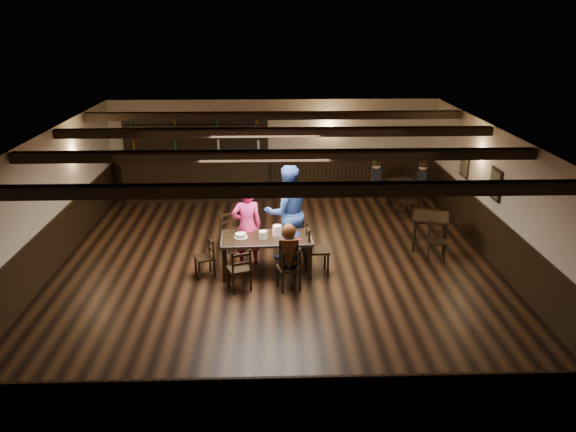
{
  "coord_description": "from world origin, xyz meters",
  "views": [
    {
      "loc": [
        -0.12,
        -10.31,
        4.85
      ],
      "look_at": [
        0.23,
        0.2,
        1.07
      ],
      "focal_mm": 35.0,
      "sensor_mm": 36.0,
      "label": 1
    }
  ],
  "objects_px": {
    "man_blue": "(287,212)",
    "bar_counter": "(197,174)",
    "dining_table": "(266,241)",
    "chair_near_right": "(290,266)",
    "woman_pink": "(247,226)",
    "chair_near_left": "(240,267)",
    "cake": "(241,236)"
  },
  "relations": [
    {
      "from": "chair_near_left",
      "to": "chair_near_right",
      "type": "relative_size",
      "value": 1.0
    },
    {
      "from": "man_blue",
      "to": "cake",
      "type": "xyz_separation_m",
      "value": [
        -0.93,
        -0.73,
        -0.21
      ]
    },
    {
      "from": "woman_pink",
      "to": "chair_near_left",
      "type": "bearing_deg",
      "value": 73.55
    },
    {
      "from": "woman_pink",
      "to": "cake",
      "type": "relative_size",
      "value": 6.3
    },
    {
      "from": "dining_table",
      "to": "chair_near_right",
      "type": "bearing_deg",
      "value": -61.25
    },
    {
      "from": "cake",
      "to": "chair_near_right",
      "type": "bearing_deg",
      "value": -40.67
    },
    {
      "from": "man_blue",
      "to": "bar_counter",
      "type": "relative_size",
      "value": 0.49
    },
    {
      "from": "chair_near_right",
      "to": "man_blue",
      "type": "relative_size",
      "value": 0.42
    },
    {
      "from": "chair_near_right",
      "to": "cake",
      "type": "height_order",
      "value": "chair_near_right"
    },
    {
      "from": "dining_table",
      "to": "man_blue",
      "type": "distance_m",
      "value": 0.92
    },
    {
      "from": "chair_near_right",
      "to": "woman_pink",
      "type": "distance_m",
      "value": 1.5
    },
    {
      "from": "woman_pink",
      "to": "man_blue",
      "type": "distance_m",
      "value": 0.91
    },
    {
      "from": "dining_table",
      "to": "cake",
      "type": "bearing_deg",
      "value": 178.72
    },
    {
      "from": "woman_pink",
      "to": "bar_counter",
      "type": "height_order",
      "value": "bar_counter"
    },
    {
      "from": "chair_near_left",
      "to": "bar_counter",
      "type": "bearing_deg",
      "value": 104.44
    },
    {
      "from": "dining_table",
      "to": "man_blue",
      "type": "bearing_deg",
      "value": 59.66
    },
    {
      "from": "chair_near_left",
      "to": "cake",
      "type": "distance_m",
      "value": 0.86
    },
    {
      "from": "dining_table",
      "to": "man_blue",
      "type": "xyz_separation_m",
      "value": [
        0.44,
        0.74,
        0.32
      ]
    },
    {
      "from": "dining_table",
      "to": "woman_pink",
      "type": "distance_m",
      "value": 0.59
    },
    {
      "from": "bar_counter",
      "to": "cake",
      "type": "bearing_deg",
      "value": -73.49
    },
    {
      "from": "chair_near_left",
      "to": "woman_pink",
      "type": "height_order",
      "value": "woman_pink"
    },
    {
      "from": "chair_near_right",
      "to": "man_blue",
      "type": "distance_m",
      "value": 1.62
    },
    {
      "from": "dining_table",
      "to": "cake",
      "type": "height_order",
      "value": "cake"
    },
    {
      "from": "chair_near_left",
      "to": "cake",
      "type": "height_order",
      "value": "chair_near_left"
    },
    {
      "from": "cake",
      "to": "chair_near_left",
      "type": "bearing_deg",
      "value": -88.66
    },
    {
      "from": "chair_near_left",
      "to": "man_blue",
      "type": "bearing_deg",
      "value": 59.22
    },
    {
      "from": "cake",
      "to": "bar_counter",
      "type": "distance_m",
      "value": 5.04
    },
    {
      "from": "dining_table",
      "to": "man_blue",
      "type": "height_order",
      "value": "man_blue"
    },
    {
      "from": "woman_pink",
      "to": "bar_counter",
      "type": "xyz_separation_m",
      "value": [
        -1.54,
        4.43,
        -0.11
      ]
    },
    {
      "from": "dining_table",
      "to": "cake",
      "type": "distance_m",
      "value": 0.51
    },
    {
      "from": "woman_pink",
      "to": "man_blue",
      "type": "relative_size",
      "value": 0.84
    },
    {
      "from": "chair_near_left",
      "to": "cake",
      "type": "xyz_separation_m",
      "value": [
        -0.02,
        0.8,
        0.3
      ]
    }
  ]
}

